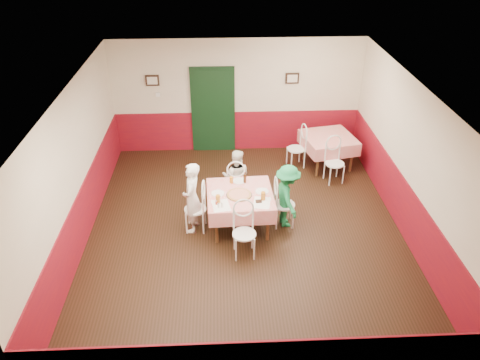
{
  "coord_description": "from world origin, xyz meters",
  "views": [
    {
      "loc": [
        -0.44,
        -7.22,
        5.47
      ],
      "look_at": [
        -0.1,
        0.15,
        1.05
      ],
      "focal_mm": 35.0,
      "sensor_mm": 36.0,
      "label": 1
    }
  ],
  "objects_px": {
    "chair_left": "(195,209)",
    "diner_left": "(192,198)",
    "diner_right": "(287,196)",
    "glass_c": "(231,180)",
    "diner_far": "(236,177)",
    "main_table": "(240,210)",
    "chair_near": "(244,234)",
    "wallet": "(259,201)",
    "chair_second_b": "(335,164)",
    "chair_right": "(284,205)",
    "chair_second_a": "(296,149)",
    "glass_a": "(218,199)",
    "beer_bottle": "(245,178)",
    "chair_far": "(236,184)",
    "pizza": "(239,195)",
    "glass_b": "(263,196)",
    "second_table": "(327,151)"
  },
  "relations": [
    {
      "from": "chair_second_a",
      "to": "diner_right",
      "type": "distance_m",
      "value": 2.39
    },
    {
      "from": "diner_right",
      "to": "chair_near",
      "type": "bearing_deg",
      "value": 125.79
    },
    {
      "from": "chair_left",
      "to": "pizza",
      "type": "relative_size",
      "value": 2.0
    },
    {
      "from": "chair_second_b",
      "to": "pizza",
      "type": "distance_m",
      "value": 2.79
    },
    {
      "from": "chair_near",
      "to": "wallet",
      "type": "xyz_separation_m",
      "value": [
        0.29,
        0.54,
        0.32
      ]
    },
    {
      "from": "glass_b",
      "to": "diner_left",
      "type": "height_order",
      "value": "diner_left"
    },
    {
      "from": "chair_right",
      "to": "diner_right",
      "type": "distance_m",
      "value": 0.2
    },
    {
      "from": "chair_right",
      "to": "diner_left",
      "type": "relative_size",
      "value": 0.63
    },
    {
      "from": "glass_a",
      "to": "diner_left",
      "type": "xyz_separation_m",
      "value": [
        -0.49,
        0.25,
        -0.13
      ]
    },
    {
      "from": "chair_near",
      "to": "chair_second_b",
      "type": "height_order",
      "value": "same"
    },
    {
      "from": "main_table",
      "to": "chair_left",
      "type": "distance_m",
      "value": 0.85
    },
    {
      "from": "chair_right",
      "to": "chair_second_a",
      "type": "bearing_deg",
      "value": -15.42
    },
    {
      "from": "chair_second_a",
      "to": "diner_left",
      "type": "bearing_deg",
      "value": -55.98
    },
    {
      "from": "wallet",
      "to": "diner_left",
      "type": "bearing_deg",
      "value": 165.29
    },
    {
      "from": "diner_far",
      "to": "chair_second_a",
      "type": "bearing_deg",
      "value": -128.28
    },
    {
      "from": "chair_right",
      "to": "chair_near",
      "type": "height_order",
      "value": "same"
    },
    {
      "from": "beer_bottle",
      "to": "second_table",
      "type": "bearing_deg",
      "value": 43.66
    },
    {
      "from": "glass_a",
      "to": "diner_right",
      "type": "relative_size",
      "value": 0.12
    },
    {
      "from": "glass_a",
      "to": "wallet",
      "type": "bearing_deg",
      "value": -1.48
    },
    {
      "from": "second_table",
      "to": "chair_second_a",
      "type": "relative_size",
      "value": 1.24
    },
    {
      "from": "chair_left",
      "to": "pizza",
      "type": "bearing_deg",
      "value": 93.09
    },
    {
      "from": "main_table",
      "to": "diner_right",
      "type": "distance_m",
      "value": 0.94
    },
    {
      "from": "chair_left",
      "to": "diner_right",
      "type": "height_order",
      "value": "diner_right"
    },
    {
      "from": "second_table",
      "to": "chair_second_a",
      "type": "bearing_deg",
      "value": 180.0
    },
    {
      "from": "glass_c",
      "to": "diner_far",
      "type": "distance_m",
      "value": 0.57
    },
    {
      "from": "chair_left",
      "to": "chair_second_b",
      "type": "height_order",
      "value": "same"
    },
    {
      "from": "chair_near",
      "to": "chair_second_b",
      "type": "distance_m",
      "value": 3.27
    },
    {
      "from": "glass_c",
      "to": "chair_second_b",
      "type": "bearing_deg",
      "value": 27.63
    },
    {
      "from": "beer_bottle",
      "to": "glass_c",
      "type": "bearing_deg",
      "value": 178.62
    },
    {
      "from": "chair_second_b",
      "to": "glass_a",
      "type": "distance_m",
      "value": 3.24
    },
    {
      "from": "chair_right",
      "to": "diner_right",
      "type": "xyz_separation_m",
      "value": [
        0.05,
        0.0,
        0.19
      ]
    },
    {
      "from": "chair_second_b",
      "to": "glass_a",
      "type": "xyz_separation_m",
      "value": [
        -2.6,
        -1.9,
        0.38
      ]
    },
    {
      "from": "chair_near",
      "to": "glass_b",
      "type": "bearing_deg",
      "value": 55.91
    },
    {
      "from": "chair_second_b",
      "to": "glass_a",
      "type": "relative_size",
      "value": 6.01
    },
    {
      "from": "chair_second_b",
      "to": "beer_bottle",
      "type": "distance_m",
      "value": 2.44
    },
    {
      "from": "glass_b",
      "to": "diner_left",
      "type": "xyz_separation_m",
      "value": [
        -1.31,
        0.19,
        -0.13
      ]
    },
    {
      "from": "chair_left",
      "to": "diner_left",
      "type": "distance_m",
      "value": 0.26
    },
    {
      "from": "diner_right",
      "to": "glass_b",
      "type": "bearing_deg",
      "value": 108.88
    },
    {
      "from": "chair_near",
      "to": "wallet",
      "type": "height_order",
      "value": "chair_near"
    },
    {
      "from": "chair_second_a",
      "to": "glass_b",
      "type": "distance_m",
      "value": 2.81
    },
    {
      "from": "wallet",
      "to": "second_table",
      "type": "bearing_deg",
      "value": 52.77
    },
    {
      "from": "chair_left",
      "to": "diner_right",
      "type": "xyz_separation_m",
      "value": [
        1.75,
        0.07,
        0.19
      ]
    },
    {
      "from": "chair_right",
      "to": "chair_second_b",
      "type": "xyz_separation_m",
      "value": [
        1.33,
        1.58,
        0.0
      ]
    },
    {
      "from": "diner_left",
      "to": "glass_c",
      "type": "bearing_deg",
      "value": 129.35
    },
    {
      "from": "pizza",
      "to": "glass_b",
      "type": "bearing_deg",
      "value": -20.84
    },
    {
      "from": "beer_bottle",
      "to": "wallet",
      "type": "distance_m",
      "value": 0.73
    },
    {
      "from": "chair_right",
      "to": "glass_a",
      "type": "xyz_separation_m",
      "value": [
        -1.26,
        -0.32,
        0.38
      ]
    },
    {
      "from": "chair_far",
      "to": "chair_right",
      "type": "bearing_deg",
      "value": 141.83
    },
    {
      "from": "second_table",
      "to": "beer_bottle",
      "type": "relative_size",
      "value": 5.46
    },
    {
      "from": "wallet",
      "to": "diner_left",
      "type": "distance_m",
      "value": 1.25
    }
  ]
}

